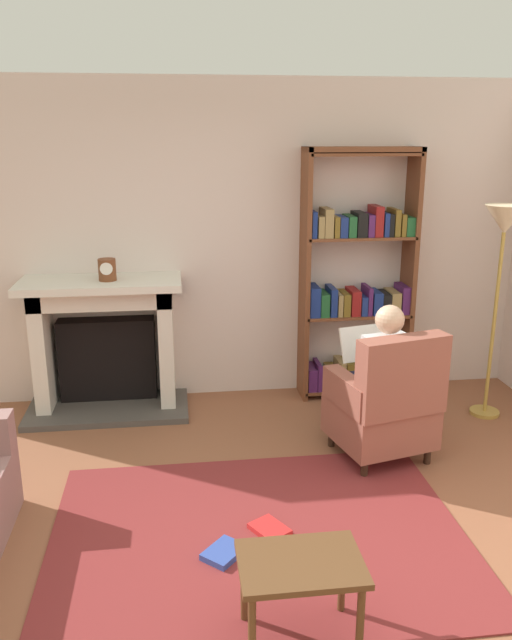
# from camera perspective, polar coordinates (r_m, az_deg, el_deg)

# --- Properties ---
(ground) EXTENTS (14.00, 14.00, 0.00)m
(ground) POSITION_cam_1_polar(r_m,az_deg,el_deg) (3.69, 0.88, -21.41)
(ground) COLOR brown
(back_wall) EXTENTS (5.60, 0.10, 2.70)m
(back_wall) POSITION_cam_1_polar(r_m,az_deg,el_deg) (5.53, -2.82, 6.87)
(back_wall) COLOR beige
(back_wall) RESTS_ON ground
(area_rug) EXTENTS (2.40, 1.80, 0.01)m
(area_rug) POSITION_cam_1_polar(r_m,az_deg,el_deg) (3.92, 0.23, -18.68)
(area_rug) COLOR maroon
(area_rug) RESTS_ON ground
(fireplace) EXTENTS (1.33, 0.64, 1.13)m
(fireplace) POSITION_cam_1_polar(r_m,az_deg,el_deg) (5.48, -13.28, -1.79)
(fireplace) COLOR #4C4742
(fireplace) RESTS_ON ground
(mantel_clock) EXTENTS (0.14, 0.14, 0.17)m
(mantel_clock) POSITION_cam_1_polar(r_m,az_deg,el_deg) (5.22, -13.12, 4.39)
(mantel_clock) COLOR brown
(mantel_clock) RESTS_ON fireplace
(bookshelf) EXTENTS (0.96, 0.32, 2.15)m
(bookshelf) POSITION_cam_1_polar(r_m,az_deg,el_deg) (5.59, 9.03, 3.09)
(bookshelf) COLOR brown
(bookshelf) RESTS_ON ground
(armchair_reading) EXTENTS (0.77, 0.76, 0.97)m
(armchair_reading) POSITION_cam_1_polar(r_m,az_deg,el_deg) (4.63, 11.50, -7.35)
(armchair_reading) COLOR #331E14
(armchair_reading) RESTS_ON ground
(seated_reader) EXTENTS (0.45, 0.58, 1.14)m
(seated_reader) POSITION_cam_1_polar(r_m,az_deg,el_deg) (4.64, 10.87, -4.60)
(seated_reader) COLOR silver
(seated_reader) RESTS_ON ground
(side_table) EXTENTS (0.56, 0.39, 0.43)m
(side_table) POSITION_cam_1_polar(r_m,az_deg,el_deg) (3.09, 3.99, -21.59)
(side_table) COLOR brown
(side_table) RESTS_ON ground
(scattered_books) EXTENTS (0.55, 0.46, 0.04)m
(scattered_books) POSITION_cam_1_polar(r_m,az_deg,el_deg) (3.84, -0.96, -19.14)
(scattered_books) COLOR #334CA5
(scattered_books) RESTS_ON area_rug
(floor_lamp) EXTENTS (0.32, 0.32, 1.73)m
(floor_lamp) POSITION_cam_1_polar(r_m,az_deg,el_deg) (5.33, 21.16, 6.72)
(floor_lamp) COLOR #B7933F
(floor_lamp) RESTS_ON ground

